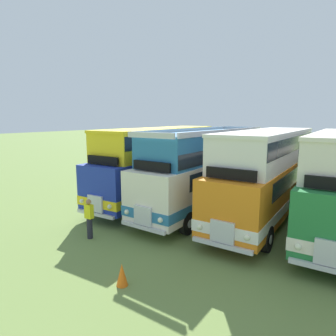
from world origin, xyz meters
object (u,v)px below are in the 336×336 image
at_px(cone_near_end, 122,275).
at_px(bus_third_in_row, 267,171).
at_px(bus_second_in_row, 207,167).
at_px(marshal_person, 89,218).
at_px(bus_first_in_row, 160,160).

bearing_deg(cone_near_end, bus_third_in_row, 76.32).
relative_size(bus_second_in_row, marshal_person, 6.57).
bearing_deg(bus_first_in_row, bus_second_in_row, -2.81).
distance_m(bus_second_in_row, marshal_person, 7.26).
distance_m(bus_third_in_row, marshal_person, 8.86).
xyz_separation_m(bus_first_in_row, bus_third_in_row, (6.63, -0.24, -0.00)).
xyz_separation_m(cone_near_end, marshal_person, (-3.56, 2.03, 0.53)).
bearing_deg(bus_third_in_row, bus_first_in_row, 177.93).
bearing_deg(bus_second_in_row, bus_first_in_row, 177.19).
xyz_separation_m(bus_second_in_row, marshal_person, (-2.36, -6.70, -1.48)).
height_order(bus_third_in_row, cone_near_end, bus_third_in_row).
bearing_deg(marshal_person, cone_near_end, -29.65).
bearing_deg(cone_near_end, bus_first_in_row, 116.96).
distance_m(bus_first_in_row, marshal_person, 7.11).
xyz_separation_m(bus_first_in_row, cone_near_end, (4.52, -8.89, -2.12)).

